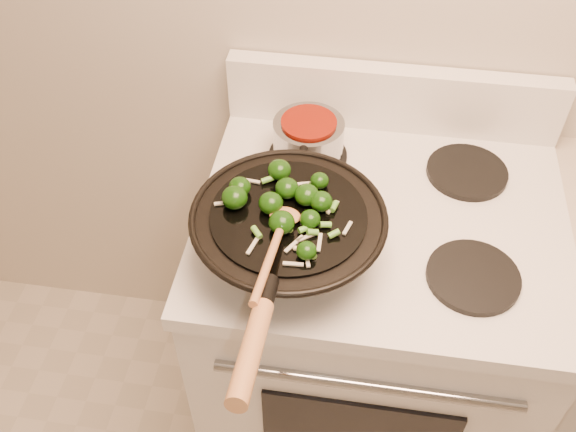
# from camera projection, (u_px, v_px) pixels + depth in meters

# --- Properties ---
(stove) EXTENTS (0.78, 0.67, 1.08)m
(stove) POSITION_uv_depth(u_px,v_px,m) (364.00, 330.00, 1.69)
(stove) COLOR white
(stove) RESTS_ON ground
(wok) EXTENTS (0.37, 0.62, 0.21)m
(wok) POSITION_uv_depth(u_px,v_px,m) (288.00, 234.00, 1.22)
(wok) COLOR black
(wok) RESTS_ON stove
(stirfry) EXTENTS (0.26, 0.24, 0.04)m
(stirfry) POSITION_uv_depth(u_px,v_px,m) (283.00, 200.00, 1.18)
(stirfry) COLOR #113608
(stirfry) RESTS_ON wok
(wooden_spoon) EXTENTS (0.06, 0.26, 0.07)m
(wooden_spoon) POSITION_uv_depth(u_px,v_px,m) (277.00, 238.00, 1.11)
(wooden_spoon) COLOR #B37546
(wooden_spoon) RESTS_ON wok
(saucepan) EXTENTS (0.16, 0.26, 0.09)m
(saucepan) POSITION_uv_depth(u_px,v_px,m) (308.00, 138.00, 1.43)
(saucepan) COLOR gray
(saucepan) RESTS_ON stove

